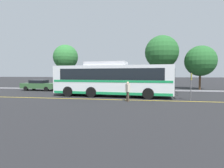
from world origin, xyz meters
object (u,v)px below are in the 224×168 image
Objects in this scene: pedestrian_0 at (128,90)px; tree_0 at (200,61)px; bus_stop_sign at (191,83)px; parked_car_2 at (127,86)px; tree_1 at (162,52)px; parked_car_1 at (78,86)px; parked_car_0 at (40,85)px; tree_2 at (66,57)px; transit_bus at (112,79)px.

pedestrian_0 is 0.26× the size of tree_0.
pedestrian_0 is 0.69× the size of bus_stop_sign.
parked_car_2 is 11.69m from tree_0.
parked_car_1 is at bearing -152.81° from tree_1.
parked_car_0 is at bearing -166.68° from tree_0.
tree_1 reaches higher than tree_0.
parked_car_0 is 22.72m from tree_0.
tree_1 reaches higher than tree_2.
tree_2 is at bearing 166.66° from parked_car_0.
transit_bus is 12.76m from tree_1.
transit_bus is 7.44× the size of pedestrian_0.
parked_car_2 is 0.66× the size of tree_2.
tree_0 is (21.87, 5.18, 3.36)m from parked_car_0.
tree_0 is at bearing 106.76° from parked_car_0.
parked_car_2 is 8.73m from bus_stop_sign.
tree_2 is (-10.92, 12.59, 4.02)m from pedestrian_0.
transit_bus reaches higher than parked_car_1.
parked_car_1 is 13.61m from tree_1.
tree_1 is at bearing 115.64° from parked_car_1.
transit_bus is at bearing -46.41° from tree_2.
parked_car_0 is 2.14× the size of bus_stop_sign.
tree_0 is at bearing 135.09° from transit_bus.
bus_stop_sign is at bearing 74.04° from parked_car_0.
parked_car_1 is 2.66× the size of pedestrian_0.
tree_0 is at bearing 163.81° from bus_stop_sign.
parked_car_0 is at bearing 27.70° from pedestrian_0.
parked_car_2 is 0.73× the size of tree_0.
tree_1 reaches higher than parked_car_2.
parked_car_0 is 14.55m from pedestrian_0.
parked_car_2 is (6.52, -0.04, 0.06)m from parked_car_1.
parked_car_2 is (11.80, 0.27, 0.02)m from parked_car_0.
parked_car_2 is at bearing -26.40° from pedestrian_0.
tree_0 is (16.59, 4.87, 3.40)m from parked_car_1.
tree_2 reaches higher than parked_car_2.
tree_0 reaches higher than transit_bus.
tree_2 reaches higher than parked_car_0.
parked_car_2 is (1.16, 4.78, -0.99)m from transit_bus.
tree_1 reaches higher than bus_stop_sign.
parked_car_1 is 10.62m from pedestrian_0.
pedestrian_0 is at bearing 62.27° from parked_car_0.
pedestrian_0 is 5.37m from bus_stop_sign.
tree_0 is 0.78× the size of tree_1.
tree_1 is at bearing 139.80° from parked_car_2.
tree_0 is at bearing 0.33° from tree_2.
bus_stop_sign is (5.17, 1.33, 0.57)m from pedestrian_0.
tree_2 is (-9.12, 9.58, 3.18)m from transit_bus.
transit_bus is 15.02m from tree_0.
parked_car_2 is at bearing 170.66° from transit_bus.
tree_1 is (11.31, 5.81, 4.86)m from parked_car_1.
transit_bus is 2.40× the size of parked_car_0.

